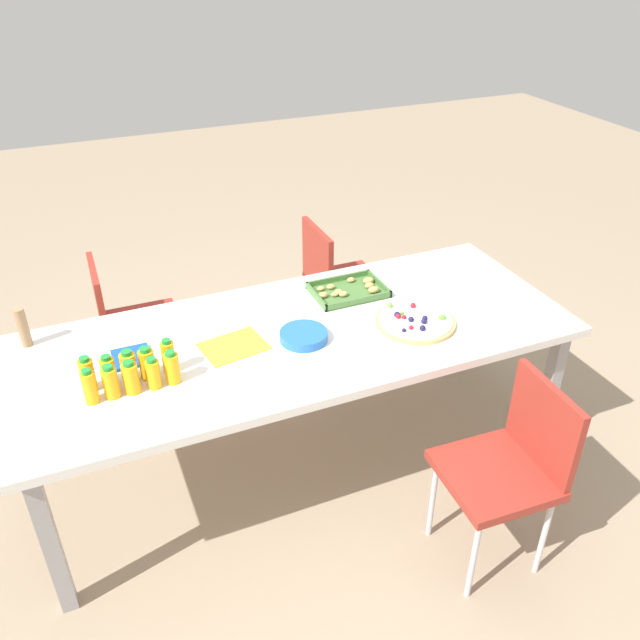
% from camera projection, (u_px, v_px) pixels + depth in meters
% --- Properties ---
extents(ground_plane, '(12.00, 12.00, 0.00)m').
position_uv_depth(ground_plane, '(301.00, 459.00, 3.22)').
color(ground_plane, gray).
extents(party_table, '(2.41, 0.95, 0.75)m').
position_uv_depth(party_table, '(298.00, 343.00, 2.86)').
color(party_table, white).
rests_on(party_table, ground_plane).
extents(chair_far_left, '(0.40, 0.40, 0.83)m').
position_uv_depth(chair_far_left, '(127.00, 320.00, 3.39)').
color(chair_far_left, maroon).
rests_on(chair_far_left, ground_plane).
extents(chair_far_right, '(0.40, 0.40, 0.83)m').
position_uv_depth(chair_far_right, '(336.00, 277.00, 3.79)').
color(chair_far_right, maroon).
rests_on(chair_far_right, ground_plane).
extents(chair_near_right, '(0.42, 0.42, 0.83)m').
position_uv_depth(chair_near_right, '(512.00, 461.00, 2.51)').
color(chair_near_right, maroon).
rests_on(chair_near_right, ground_plane).
extents(juice_bottle_0, '(0.05, 0.05, 0.15)m').
position_uv_depth(juice_bottle_0, '(90.00, 387.00, 2.38)').
color(juice_bottle_0, '#F9AE14').
rests_on(juice_bottle_0, party_table).
extents(juice_bottle_1, '(0.06, 0.06, 0.14)m').
position_uv_depth(juice_bottle_1, '(111.00, 382.00, 2.42)').
color(juice_bottle_1, '#F9AC14').
rests_on(juice_bottle_1, party_table).
extents(juice_bottle_2, '(0.06, 0.06, 0.14)m').
position_uv_depth(juice_bottle_2, '(131.00, 378.00, 2.44)').
color(juice_bottle_2, '#FAAD14').
rests_on(juice_bottle_2, party_table).
extents(juice_bottle_3, '(0.05, 0.05, 0.13)m').
position_uv_depth(juice_bottle_3, '(153.00, 374.00, 2.47)').
color(juice_bottle_3, '#F8AE14').
rests_on(juice_bottle_3, party_table).
extents(juice_bottle_4, '(0.06, 0.06, 0.14)m').
position_uv_depth(juice_bottle_4, '(172.00, 368.00, 2.49)').
color(juice_bottle_4, '#FAAD14').
rests_on(juice_bottle_4, party_table).
extents(juice_bottle_5, '(0.06, 0.06, 0.15)m').
position_uv_depth(juice_bottle_5, '(87.00, 375.00, 2.45)').
color(juice_bottle_5, '#FAAE14').
rests_on(juice_bottle_5, party_table).
extents(juice_bottle_6, '(0.06, 0.06, 0.14)m').
position_uv_depth(juice_bottle_6, '(109.00, 372.00, 2.47)').
color(juice_bottle_6, '#FAAC14').
rests_on(juice_bottle_6, party_table).
extents(juice_bottle_7, '(0.06, 0.06, 0.14)m').
position_uv_depth(juice_bottle_7, '(129.00, 367.00, 2.50)').
color(juice_bottle_7, '#F9AE14').
rests_on(juice_bottle_7, party_table).
extents(juice_bottle_8, '(0.06, 0.06, 0.14)m').
position_uv_depth(juice_bottle_8, '(147.00, 363.00, 2.52)').
color(juice_bottle_8, '#F9AD14').
rests_on(juice_bottle_8, party_table).
extents(juice_bottle_9, '(0.05, 0.05, 0.15)m').
position_uv_depth(juice_bottle_9, '(168.00, 356.00, 2.55)').
color(juice_bottle_9, '#F9AC14').
rests_on(juice_bottle_9, party_table).
extents(fruit_pizza, '(0.35, 0.35, 0.05)m').
position_uv_depth(fruit_pizza, '(415.00, 321.00, 2.88)').
color(fruit_pizza, tan).
rests_on(fruit_pizza, party_table).
extents(snack_tray, '(0.34, 0.25, 0.04)m').
position_uv_depth(snack_tray, '(349.00, 290.00, 3.12)').
color(snack_tray, '#477238').
rests_on(snack_tray, party_table).
extents(plate_stack, '(0.21, 0.21, 0.04)m').
position_uv_depth(plate_stack, '(303.00, 336.00, 2.76)').
color(plate_stack, blue).
rests_on(plate_stack, party_table).
extents(napkin_stack, '(0.15, 0.15, 0.02)m').
position_uv_depth(napkin_stack, '(132.00, 357.00, 2.65)').
color(napkin_stack, '#194CA5').
rests_on(napkin_stack, party_table).
extents(cardboard_tube, '(0.04, 0.04, 0.18)m').
position_uv_depth(cardboard_tube, '(23.00, 327.00, 2.69)').
color(cardboard_tube, '#9E7A56').
rests_on(cardboard_tube, party_table).
extents(paper_folder, '(0.29, 0.24, 0.01)m').
position_uv_depth(paper_folder, '(233.00, 346.00, 2.73)').
color(paper_folder, yellow).
rests_on(paper_folder, party_table).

